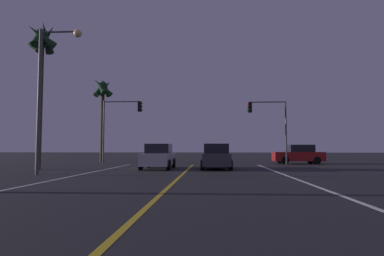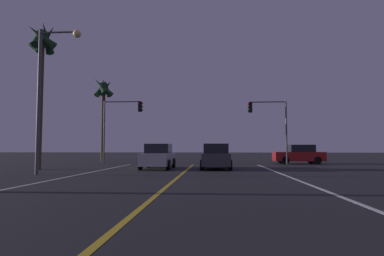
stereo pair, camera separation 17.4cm
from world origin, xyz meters
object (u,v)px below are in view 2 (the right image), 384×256
object	(u,v)px
car_crossing_side	(299,155)
car_ahead_far	(216,157)
car_oncoming	(158,157)
palm_tree_left_far	(103,95)
street_lamp_left_mid	(49,81)
palm_tree_left_mid	(42,53)
traffic_light_near_left	(123,117)
traffic_light_near_right	(267,117)

from	to	relation	value
car_crossing_side	car_ahead_far	xyz separation A→B (m)	(-7.43, -7.31, 0.00)
car_oncoming	palm_tree_left_far	size ratio (longest dim) A/B	0.51
car_ahead_far	street_lamp_left_mid	distance (m)	11.22
car_oncoming	palm_tree_left_mid	size ratio (longest dim) A/B	0.44
car_oncoming	traffic_light_near_left	world-z (taller)	traffic_light_near_left
car_ahead_far	palm_tree_left_far	xyz separation A→B (m)	(-11.15, 9.34, 5.92)
car_ahead_far	palm_tree_left_far	size ratio (longest dim) A/B	0.51
palm_tree_left_mid	palm_tree_left_far	bearing A→B (deg)	87.32
street_lamp_left_mid	palm_tree_left_mid	xyz separation A→B (m)	(-2.71, 4.06, 2.84)
traffic_light_near_left	street_lamp_left_mid	distance (m)	11.33
car_ahead_far	palm_tree_left_mid	world-z (taller)	palm_tree_left_mid
car_oncoming	car_ahead_far	world-z (taller)	same
car_crossing_side	traffic_light_near_right	distance (m)	4.58
traffic_light_near_left	palm_tree_left_mid	xyz separation A→B (m)	(-3.49, -7.22, 3.67)
car_oncoming	traffic_light_near_left	bearing A→B (deg)	-144.49
car_oncoming	palm_tree_left_far	world-z (taller)	palm_tree_left_far
traffic_light_near_right	car_ahead_far	bearing A→B (deg)	52.95
car_oncoming	car_ahead_far	distance (m)	3.94
traffic_light_near_left	car_crossing_side	bearing A→B (deg)	5.08
traffic_light_near_left	car_oncoming	bearing A→B (deg)	-54.49
traffic_light_near_right	palm_tree_left_far	xyz separation A→B (m)	(-15.62, 3.41, 2.70)
traffic_light_near_left	street_lamp_left_mid	bearing A→B (deg)	-93.92
traffic_light_near_left	palm_tree_left_mid	world-z (taller)	palm_tree_left_mid
palm_tree_left_far	traffic_light_near_left	bearing A→B (deg)	-48.80
traffic_light_near_left	palm_tree_left_mid	size ratio (longest dim) A/B	0.57
car_oncoming	car_ahead_far	xyz separation A→B (m)	(3.94, -0.00, 0.00)
car_oncoming	traffic_light_near_right	bearing A→B (deg)	125.15
traffic_light_near_left	street_lamp_left_mid	world-z (taller)	street_lamp_left_mid
car_crossing_side	street_lamp_left_mid	xyz separation A→B (m)	(-16.37, -12.66, 4.16)
traffic_light_near_right	street_lamp_left_mid	distance (m)	17.55
car_crossing_side	street_lamp_left_mid	size ratio (longest dim) A/B	0.55
car_crossing_side	traffic_light_near_left	world-z (taller)	traffic_light_near_left
traffic_light_near_left	palm_tree_left_far	world-z (taller)	palm_tree_left_far
palm_tree_left_mid	street_lamp_left_mid	bearing A→B (deg)	-56.22
traffic_light_near_left	street_lamp_left_mid	xyz separation A→B (m)	(-0.77, -11.28, 0.84)
car_ahead_far	traffic_light_near_right	bearing A→B (deg)	-37.05
car_oncoming	palm_tree_left_mid	xyz separation A→B (m)	(-7.71, -1.30, 7.00)
car_oncoming	palm_tree_left_mid	world-z (taller)	palm_tree_left_mid
car_ahead_far	palm_tree_left_far	world-z (taller)	palm_tree_left_far
street_lamp_left_mid	palm_tree_left_mid	size ratio (longest dim) A/B	0.79
traffic_light_near_left	palm_tree_left_mid	distance (m)	8.82
street_lamp_left_mid	palm_tree_left_far	distance (m)	14.96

